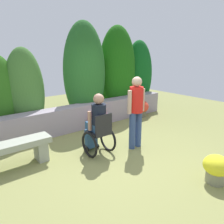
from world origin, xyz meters
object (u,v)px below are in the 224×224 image
Objects in this scene: flower_pot_purple_near at (99,118)px; person_standing_companion at (136,108)px; stone_bench at (14,151)px; person_in_wheelchair at (98,126)px; flower_pot_red_accent at (217,168)px; flower_pot_terracotta_by_wall at (142,108)px.

person_standing_companion is at bearing -94.46° from flower_pot_purple_near.
person_in_wheelchair is at bearing -18.08° from stone_bench.
person_standing_companion reaches higher than flower_pot_red_accent.
flower_pot_red_accent is (2.49, -2.62, -0.07)m from stone_bench.
person_in_wheelchair is at bearing 171.38° from person_standing_companion.
flower_pot_red_accent reaches higher than flower_pot_purple_near.
flower_pot_terracotta_by_wall is (1.86, 1.56, -0.63)m from person_standing_companion.
flower_pot_purple_near is (0.13, 1.62, -0.67)m from person_standing_companion.
person_standing_companion is at bearing -18.28° from stone_bench.
stone_bench is 2.67m from flower_pot_purple_near.
stone_bench is 2.44× the size of flower_pot_terracotta_by_wall.
stone_bench is 2.79× the size of flower_pot_red_accent.
flower_pot_terracotta_by_wall is at bearing 62.38° from flower_pot_red_accent.
flower_pot_purple_near is 1.22× the size of flower_pot_terracotta_by_wall.
flower_pot_red_accent is (0.08, -1.84, -0.67)m from person_standing_companion.
flower_pot_purple_near is (0.97, 1.34, -0.35)m from person_in_wheelchair.
person_in_wheelchair is at bearing -154.67° from flower_pot_terracotta_by_wall.
person_standing_companion reaches higher than stone_bench.
stone_bench is 1.67m from person_in_wheelchair.
flower_pot_terracotta_by_wall is at bearing 9.99° from stone_bench.
person_in_wheelchair is 2.38× the size of flower_pot_terracotta_by_wall.
flower_pot_terracotta_by_wall is (2.70, 1.28, -0.31)m from person_in_wheelchair.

